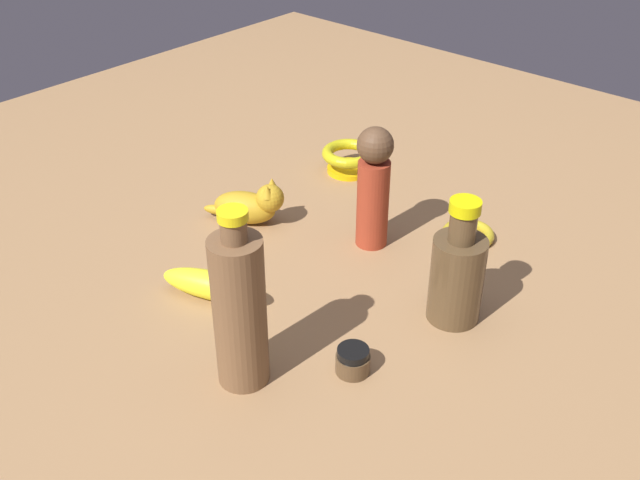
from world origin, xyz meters
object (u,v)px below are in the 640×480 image
bangle (468,234)px  cat_figurine (251,205)px  nail_polish_jar (353,360)px  banana (212,285)px  bowl (349,157)px  bottle_short (457,273)px  bottle_tall (239,309)px  person_figure_adult (374,185)px

bangle → cat_figurine: bearing=-56.7°
nail_polish_jar → banana: (0.02, -0.25, 0.00)m
bangle → banana: size_ratio=0.54×
bowl → bangle: 0.31m
bangle → bottle_short: size_ratio=0.46×
bangle → nail_polish_jar: 0.38m
cat_figurine → nail_polish_jar: cat_figurine is taller
bangle → banana: (0.39, -0.19, 0.01)m
cat_figurine → banana: (0.19, 0.11, -0.01)m
bangle → nail_polish_jar: size_ratio=1.90×
bottle_tall → banana: bearing=-118.6°
bottle_tall → nail_polish_jar: size_ratio=5.46×
bowl → person_figure_adult: person_figure_adult is taller
nail_polish_jar → bottle_short: bearing=169.5°
bowl → bottle_tall: bearing=26.6°
cat_figurine → bangle: cat_figurine is taller
nail_polish_jar → person_figure_adult: size_ratio=0.22×
cat_figurine → bangle: size_ratio=1.55×
bangle → person_figure_adult: person_figure_adult is taller
bowl → cat_figurine: size_ratio=0.77×
bowl → bottle_short: 0.47m
bottle_short → bottle_tall: bearing=-24.9°
bottle_short → bottle_tall: (0.28, -0.13, 0.03)m
person_figure_adult → bottle_short: bearing=70.2°
banana → nail_polish_jar: bearing=-18.2°
bangle → banana: 0.43m
bottle_short → banana: (0.20, -0.29, -0.05)m
person_figure_adult → nail_polish_jar: bearing=33.9°
bottle_tall → bangle: bearing=175.5°
cat_figurine → bowl: bearing=178.9°
cat_figurine → nail_polish_jar: bearing=65.0°
person_figure_adult → banana: 0.30m
bottle_tall → banana: (-0.09, -0.16, -0.09)m
bottle_tall → nail_polish_jar: bearing=136.0°
banana → bottle_tall: bearing=-50.2°
bottle_short → banana: bottle_short is taller
nail_polish_jar → banana: banana is taller
cat_figurine → banana: 0.22m
nail_polish_jar → cat_figurine: bearing=-115.0°
nail_polish_jar → person_figure_adult: bearing=-146.1°
bowl → cat_figurine: cat_figurine is taller
bottle_tall → person_figure_adult: size_ratio=1.21×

